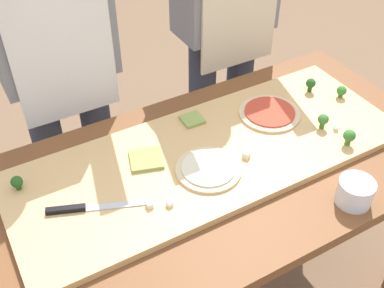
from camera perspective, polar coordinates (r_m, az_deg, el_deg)
prep_table at (r=1.59m, az=3.66°, el=-5.29°), size 1.51×0.80×0.79m
cutting_board at (r=1.52m, az=2.19°, el=-1.35°), size 1.29×0.49×0.02m
chefs_knife at (r=1.37m, az=-12.97°, el=-7.51°), size 0.28×0.12×0.02m
pizza_whole_cheese_artichoke at (r=1.45m, az=1.99°, el=-3.01°), size 0.20×0.20×0.02m
pizza_whole_tomato_red at (r=1.69m, az=9.31°, el=3.70°), size 0.21×0.21×0.02m
pizza_slice_far_right at (r=1.64m, az=0.02°, el=2.95°), size 0.07×0.07×0.01m
pizza_slice_far_left at (r=1.49m, az=-5.55°, el=-1.84°), size 0.13×0.13×0.01m
broccoli_floret_front_right at (r=1.82m, az=14.08°, el=7.04°), size 0.04×0.04×0.05m
broccoli_floret_back_mid at (r=1.60m, az=18.39°, el=0.90°), size 0.04×0.04×0.06m
broccoli_floret_back_left at (r=1.82m, az=17.54°, el=6.10°), size 0.04×0.04×0.05m
broccoli_floret_front_left at (r=1.65m, az=15.50°, el=2.81°), size 0.04×0.04×0.05m
broccoli_floret_back_right at (r=1.47m, az=-20.31°, el=-4.33°), size 0.04×0.04×0.05m
cheese_crumble_a at (r=1.35m, az=-5.11°, el=-7.28°), size 0.02×0.02×0.02m
cheese_crumble_b at (r=1.35m, az=-2.70°, el=-7.19°), size 0.02×0.02×0.02m
cheese_crumble_c at (r=1.67m, az=16.92°, el=1.80°), size 0.02×0.02×0.01m
cheese_crumble_d at (r=1.50m, az=6.55°, el=-1.30°), size 0.03×0.03×0.02m
flour_cup at (r=1.45m, az=18.97°, el=-5.60°), size 0.11×0.11×0.08m
cook_left at (r=1.73m, az=-16.03°, el=10.74°), size 0.54×0.39×1.67m
cook_right at (r=1.97m, az=4.13°, el=16.07°), size 0.54×0.39×1.67m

